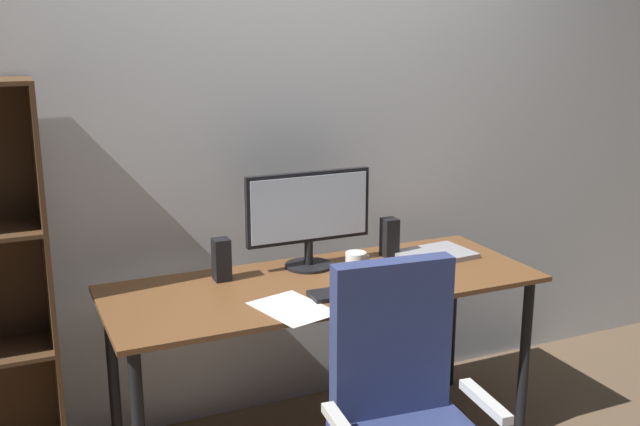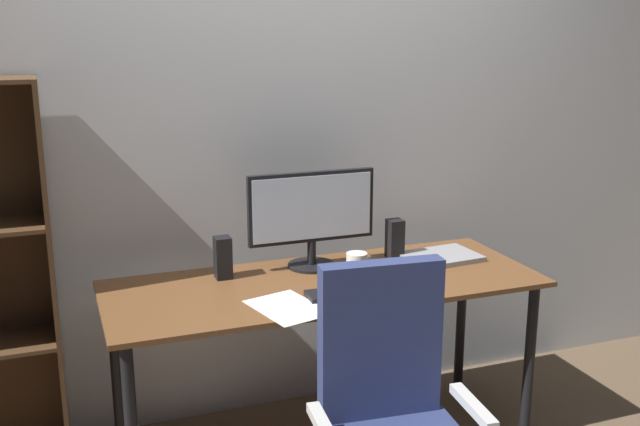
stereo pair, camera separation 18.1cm
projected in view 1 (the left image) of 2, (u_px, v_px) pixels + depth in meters
name	position (u px, v px, depth m)	size (l,w,h in m)	color
back_wall	(277.00, 125.00, 3.24)	(6.40, 0.10, 2.60)	silver
desk	(324.00, 301.00, 2.96)	(1.72, 0.66, 0.74)	brown
monitor	(309.00, 213.00, 3.05)	(0.54, 0.20, 0.40)	black
keyboard	(347.00, 292.00, 2.79)	(0.29, 0.11, 0.02)	black
mouse	(390.00, 282.00, 2.88)	(0.06, 0.10, 0.03)	black
coffee_mug	(356.00, 265.00, 2.97)	(0.10, 0.08, 0.10)	white
laptop	(434.00, 255.00, 3.24)	(0.32, 0.23, 0.02)	#99999E
speaker_left	(222.00, 260.00, 2.93)	(0.06, 0.07, 0.17)	black
speaker_right	(390.00, 237.00, 3.23)	(0.06, 0.07, 0.17)	black
paper_sheet	(293.00, 308.00, 2.66)	(0.21, 0.30, 0.00)	white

